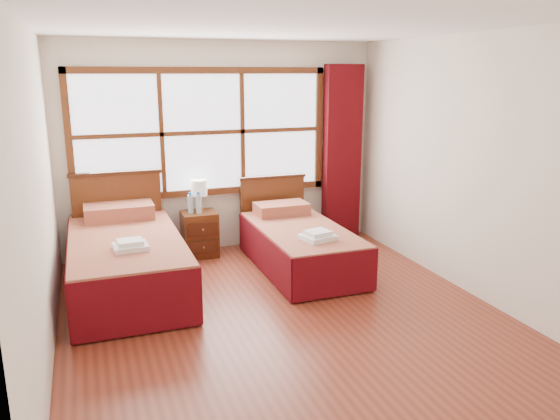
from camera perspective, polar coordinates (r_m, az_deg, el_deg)
name	(u,v)px	position (r m, az deg, el deg)	size (l,w,h in m)	color
floor	(284,316)	(5.20, 0.44, -11.04)	(4.50, 4.50, 0.00)	brown
ceiling	(285,24)	(4.72, 0.51, 18.84)	(4.50, 4.50, 0.00)	white
wall_back	(222,148)	(6.92, -6.05, 6.51)	(4.00, 4.00, 0.00)	silver
wall_left	(37,197)	(4.52, -24.05, 1.23)	(4.50, 4.50, 0.00)	silver
wall_right	(472,167)	(5.79, 19.43, 4.27)	(4.50, 4.50, 0.00)	silver
window	(203,133)	(6.80, -8.08, 8.01)	(3.16, 0.06, 1.56)	white
curtain	(342,153)	(7.35, 6.50, 5.93)	(0.50, 0.16, 2.30)	#58080D
bed_left	(126,259)	(5.92, -15.78, -4.91)	(1.12, 2.18, 1.09)	#3C1B0C
bed_right	(299,244)	(6.35, 1.99, -3.55)	(0.96, 1.98, 0.92)	#3C1B0C
nightstand	(200,234)	(6.81, -8.39, -2.50)	(0.42, 0.41, 0.56)	#552A12
towels_left	(130,245)	(5.38, -15.36, -3.56)	(0.33, 0.29, 0.09)	white
towels_right	(318,236)	(5.80, 3.98, -2.70)	(0.38, 0.35, 0.10)	white
lamp	(199,189)	(6.77, -8.46, 2.20)	(0.20, 0.20, 0.38)	gold
bottle_near	(190,204)	(6.69, -9.34, 0.66)	(0.07, 0.07, 0.26)	#A3C1D2
bottle_far	(199,204)	(6.67, -8.49, 0.67)	(0.07, 0.07, 0.26)	#A3C1D2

